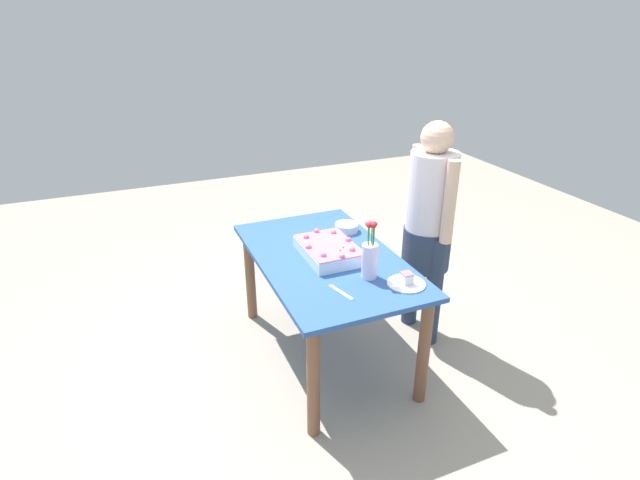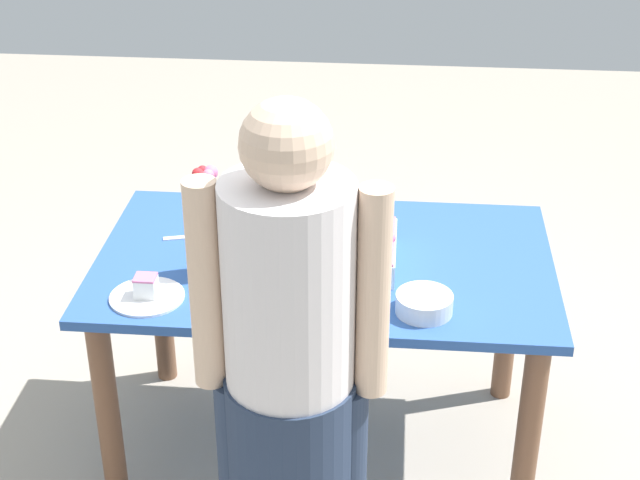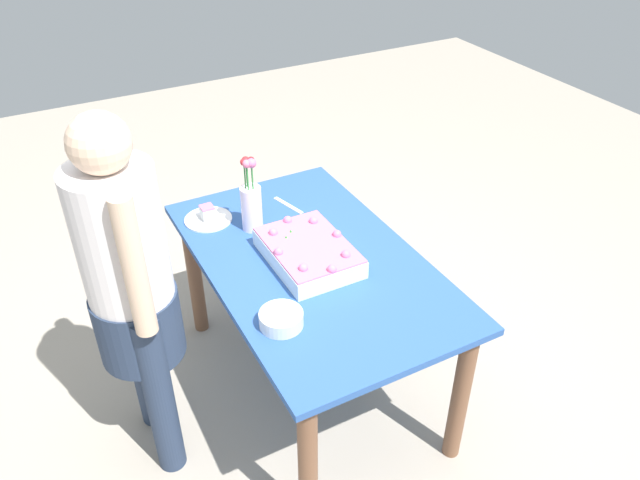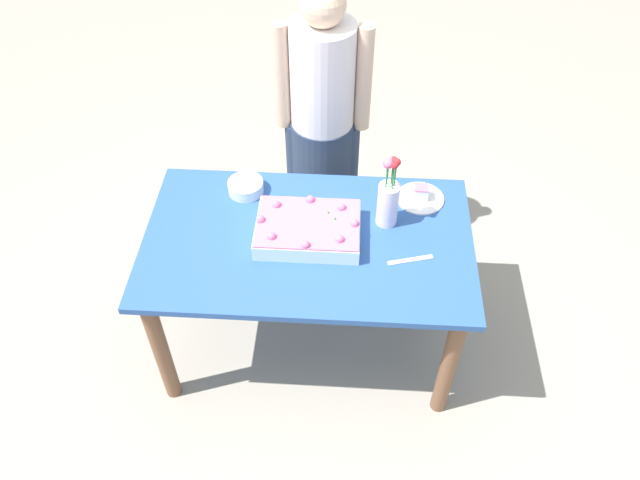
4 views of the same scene
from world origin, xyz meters
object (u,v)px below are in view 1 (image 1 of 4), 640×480
(serving_plate_with_slice, at_px, (406,282))
(person_standing, at_px, (429,220))
(sheet_cake, at_px, (329,250))
(fruit_bowl, at_px, (346,227))
(cake_knife, at_px, (341,292))
(flower_vase, at_px, (370,257))

(serving_plate_with_slice, distance_m, person_standing, 0.64)
(sheet_cake, relative_size, serving_plate_with_slice, 2.03)
(serving_plate_with_slice, bearing_deg, fruit_bowl, 179.71)
(cake_knife, height_order, fruit_bowl, fruit_bowl)
(sheet_cake, bearing_deg, serving_plate_with_slice, 28.08)
(serving_plate_with_slice, bearing_deg, cake_knife, -98.87)
(sheet_cake, xyz_separation_m, flower_vase, (0.33, 0.11, 0.08))
(serving_plate_with_slice, relative_size, person_standing, 0.14)
(person_standing, bearing_deg, cake_knife, 26.40)
(sheet_cake, relative_size, person_standing, 0.29)
(sheet_cake, distance_m, serving_plate_with_slice, 0.54)
(cake_knife, height_order, person_standing, person_standing)
(sheet_cake, bearing_deg, flower_vase, 17.85)
(serving_plate_with_slice, distance_m, flower_vase, 0.24)
(sheet_cake, distance_m, cake_knife, 0.44)
(serving_plate_with_slice, xyz_separation_m, cake_knife, (-0.06, -0.37, -0.02))
(sheet_cake, bearing_deg, fruit_bowl, 138.61)
(flower_vase, bearing_deg, fruit_bowl, 166.06)
(sheet_cake, height_order, fruit_bowl, sheet_cake)
(serving_plate_with_slice, bearing_deg, sheet_cake, -151.92)
(fruit_bowl, xyz_separation_m, person_standing, (0.32, 0.44, 0.11))
(flower_vase, xyz_separation_m, fruit_bowl, (-0.62, 0.15, -0.10))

